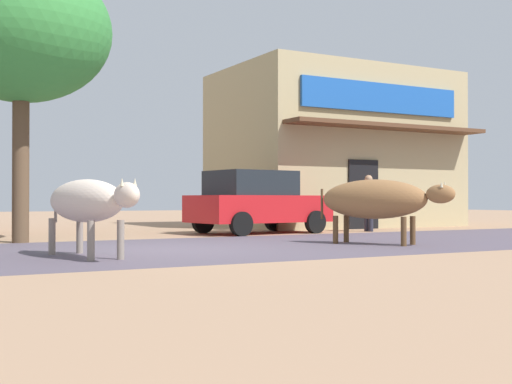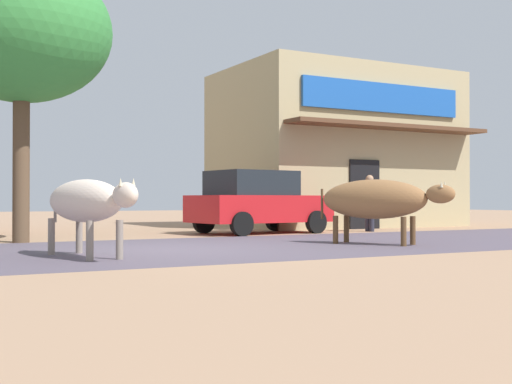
# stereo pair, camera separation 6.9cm
# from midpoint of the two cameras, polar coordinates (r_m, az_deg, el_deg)

# --- Properties ---
(ground) EXTENTS (80.00, 80.00, 0.00)m
(ground) POSITION_cam_midpoint_polar(r_m,az_deg,el_deg) (12.38, -7.46, -4.78)
(ground) COLOR tan
(asphalt_road) EXTENTS (72.00, 6.17, 0.00)m
(asphalt_road) POSITION_cam_midpoint_polar(r_m,az_deg,el_deg) (12.38, -7.46, -4.77)
(asphalt_road) COLOR #584E5B
(asphalt_road) RESTS_ON ground
(storefront_right_club) EXTENTS (7.43, 6.04, 5.17)m
(storefront_right_club) POSITION_cam_midpoint_polar(r_m,az_deg,el_deg) (23.43, 6.41, 3.53)
(storefront_right_club) COLOR tan
(storefront_right_club) RESTS_ON ground
(roadside_tree) EXTENTS (3.71, 3.71, 5.89)m
(roadside_tree) POSITION_cam_midpoint_polar(r_m,az_deg,el_deg) (15.29, -19.22, 12.57)
(roadside_tree) COLOR brown
(roadside_tree) RESTS_ON ground
(parked_hatchback_car) EXTENTS (3.83, 2.30, 1.64)m
(parked_hatchback_car) POSITION_cam_midpoint_polar(r_m,az_deg,el_deg) (17.87, -0.06, -0.80)
(parked_hatchback_car) COLOR red
(parked_hatchback_car) RESTS_ON ground
(cow_near_brown) EXTENTS (1.04, 2.83, 1.21)m
(cow_near_brown) POSITION_cam_midpoint_polar(r_m,az_deg,el_deg) (10.82, -14.17, -0.78)
(cow_near_brown) COLOR beige
(cow_near_brown) RESTS_ON ground
(cow_far_dark) EXTENTS (1.77, 2.63, 1.30)m
(cow_far_dark) POSITION_cam_midpoint_polar(r_m,az_deg,el_deg) (13.74, 9.91, -0.63)
(cow_far_dark) COLOR #92643C
(cow_far_dark) RESTS_ON ground
(pedestrian_by_shop) EXTENTS (0.33, 0.61, 1.58)m
(pedestrian_by_shop) POSITION_cam_midpoint_polar(r_m,az_deg,el_deg) (19.19, 9.33, -0.54)
(pedestrian_by_shop) COLOR #262633
(pedestrian_by_shop) RESTS_ON ground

